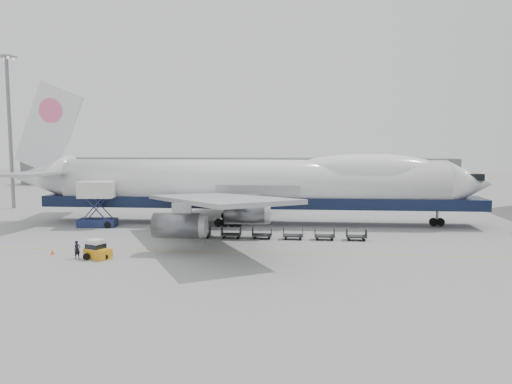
# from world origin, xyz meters

# --- Properties ---
(ground) EXTENTS (260.00, 260.00, 0.00)m
(ground) POSITION_xyz_m (0.00, 0.00, 0.00)
(ground) COLOR gray
(ground) RESTS_ON ground
(apron_line) EXTENTS (60.00, 0.15, 0.01)m
(apron_line) POSITION_xyz_m (0.00, -6.00, 0.01)
(apron_line) COLOR gold
(apron_line) RESTS_ON ground
(hangar) EXTENTS (110.00, 8.00, 7.00)m
(hangar) POSITION_xyz_m (-10.00, 70.00, 3.50)
(hangar) COLOR slate
(hangar) RESTS_ON ground
(floodlight_mast) EXTENTS (2.40, 2.40, 25.43)m
(floodlight_mast) POSITION_xyz_m (-42.00, 24.00, 14.27)
(floodlight_mast) COLOR slate
(floodlight_mast) RESTS_ON ground
(airliner) EXTENTS (67.00, 55.30, 19.98)m
(airliner) POSITION_xyz_m (0.64, 12.00, 5.62)
(airliner) COLOR white
(airliner) RESTS_ON ground
(catering_truck) EXTENTS (5.08, 3.69, 6.08)m
(catering_truck) POSITION_xyz_m (-20.47, 7.58, 3.44)
(catering_truck) COLOR #19234B
(catering_truck) RESTS_ON ground
(baggage_tug) EXTENTS (2.89, 2.31, 1.87)m
(baggage_tug) POSITION_xyz_m (-13.35, -9.83, 0.83)
(baggage_tug) COLOR orange
(baggage_tug) RESTS_ON ground
(ground_worker) EXTENTS (0.72, 0.78, 1.79)m
(ground_worker) POSITION_xyz_m (-15.25, -10.08, 0.89)
(ground_worker) COLOR black
(ground_worker) RESTS_ON ground
(traffic_cone) EXTENTS (0.36, 0.36, 0.53)m
(traffic_cone) POSITION_xyz_m (-18.59, -8.52, 0.25)
(traffic_cone) COLOR #FF520D
(traffic_cone) RESTS_ON ground
(dolly_0) EXTENTS (2.30, 1.35, 1.30)m
(dolly_0) POSITION_xyz_m (-8.89, 1.30, 0.53)
(dolly_0) COLOR #2D2D30
(dolly_0) RESTS_ON ground
(dolly_1) EXTENTS (2.30, 1.35, 1.30)m
(dolly_1) POSITION_xyz_m (-5.23, 1.30, 0.53)
(dolly_1) COLOR #2D2D30
(dolly_1) RESTS_ON ground
(dolly_2) EXTENTS (2.30, 1.35, 1.30)m
(dolly_2) POSITION_xyz_m (-1.58, 1.30, 0.53)
(dolly_2) COLOR #2D2D30
(dolly_2) RESTS_ON ground
(dolly_3) EXTENTS (2.30, 1.35, 1.30)m
(dolly_3) POSITION_xyz_m (2.08, 1.30, 0.53)
(dolly_3) COLOR #2D2D30
(dolly_3) RESTS_ON ground
(dolly_4) EXTENTS (2.30, 1.35, 1.30)m
(dolly_4) POSITION_xyz_m (5.74, 1.30, 0.53)
(dolly_4) COLOR #2D2D30
(dolly_4) RESTS_ON ground
(dolly_5) EXTENTS (2.30, 1.35, 1.30)m
(dolly_5) POSITION_xyz_m (9.39, 1.30, 0.53)
(dolly_5) COLOR #2D2D30
(dolly_5) RESTS_ON ground
(dolly_6) EXTENTS (2.30, 1.35, 1.30)m
(dolly_6) POSITION_xyz_m (13.05, 1.30, 0.53)
(dolly_6) COLOR #2D2D30
(dolly_6) RESTS_ON ground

